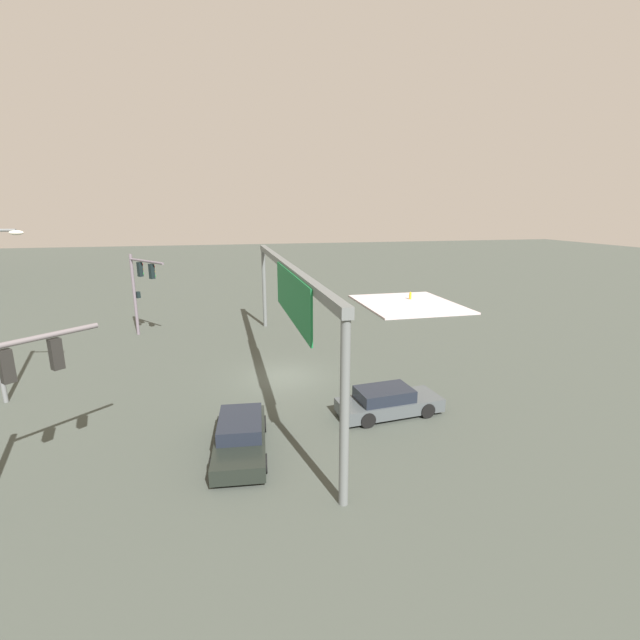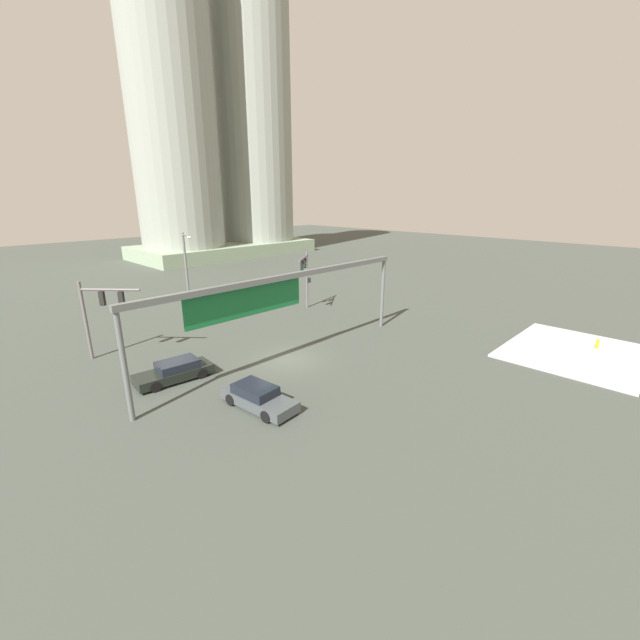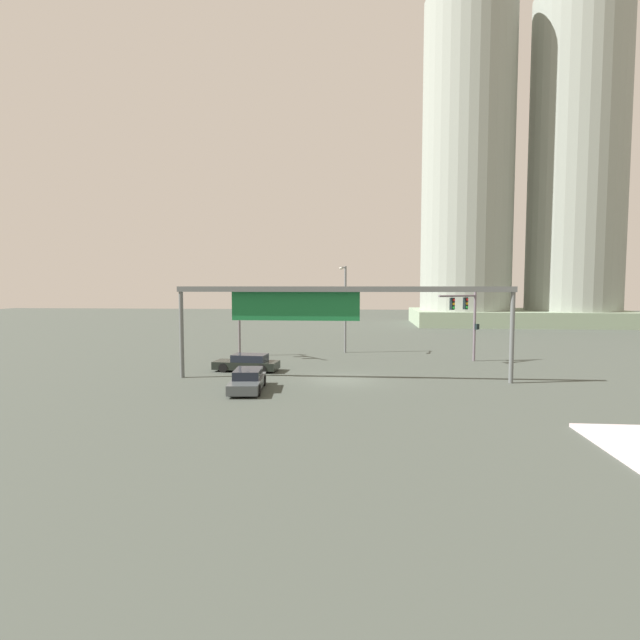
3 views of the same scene
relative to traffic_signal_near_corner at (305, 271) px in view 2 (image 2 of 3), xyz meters
The scene contains 10 objects.
ground_plane 13.18m from the traffic_signal_near_corner, 139.34° to the right, with size 185.72×185.72×0.00m, color #3D443C.
sidewalk_corner 23.07m from the traffic_signal_near_corner, 75.57° to the right, with size 10.04×8.51×0.15m, color #BFAEB2.
traffic_signal_near_corner is the anchor object (origin of this frame).
traffic_signal_opposite_side 18.18m from the traffic_signal_near_corner, behind, with size 2.85×3.17×5.45m.
streetlamp_curved_arm 10.80m from the traffic_signal_near_corner, 155.80° to the left, with size 0.62×2.08×7.83m.
overhead_sign_gantry 13.37m from the traffic_signal_near_corner, 141.51° to the right, with size 21.53×0.43×6.03m.
highrise_twin_tower 46.17m from the traffic_signal_near_corner, 67.57° to the left, with size 31.93×15.75×48.76m.
sedan_car_approaching 19.30m from the traffic_signal_near_corner, 141.55° to the right, with size 2.11×4.55×1.21m.
sedan_car_waiting_far 17.64m from the traffic_signal_near_corner, 161.31° to the right, with size 4.70×2.18×1.21m.
fire_hydrant_on_curb 24.38m from the traffic_signal_near_corner, 72.17° to the right, with size 0.33×0.22×0.71m.
Camera 2 is at (-16.68, -19.26, 10.84)m, focal length 22.43 mm.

